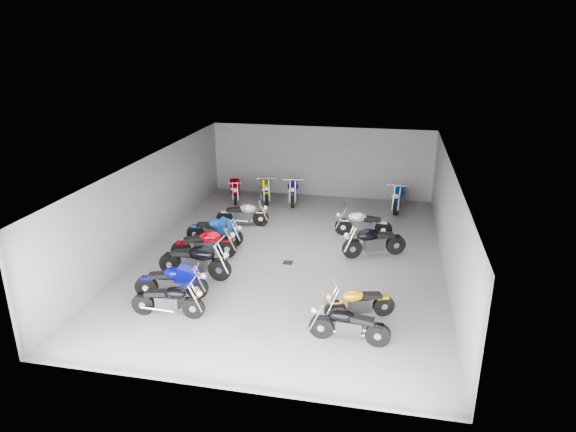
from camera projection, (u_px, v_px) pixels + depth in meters
name	position (u px, v px, depth m)	size (l,w,h in m)	color
ground	(291.00, 257.00, 17.37)	(14.00, 14.00, 0.00)	gray
wall_back	(321.00, 162.00, 23.27)	(10.00, 0.10, 3.20)	gray
wall_left	(150.00, 202.00, 17.77)	(0.10, 14.00, 3.20)	gray
wall_right	(449.00, 223.00, 15.88)	(0.10, 14.00, 3.20)	gray
ceiling	(291.00, 164.00, 16.27)	(10.00, 14.00, 0.04)	black
drain_grate	(288.00, 263.00, 16.91)	(0.32, 0.32, 0.01)	black
motorcycle_left_a	(169.00, 300.00, 13.58)	(2.01, 0.42, 0.88)	black
motorcycle_left_b	(172.00, 282.00, 14.54)	(2.11, 0.52, 0.93)	black
motorcycle_left_c	(195.00, 261.00, 15.72)	(2.37, 0.49, 1.04)	black
motorcycle_left_d	(205.00, 244.00, 17.04)	(2.11, 0.83, 0.96)	black
motorcycle_left_e	(215.00, 231.00, 18.20)	(2.15, 0.46, 0.94)	black
motorcycle_left_f	(243.00, 214.00, 19.93)	(2.04, 0.55, 0.90)	black
motorcycle_right_a	(348.00, 325.00, 12.46)	(2.01, 0.42, 0.88)	black
motorcycle_right_b	(359.00, 303.00, 13.50)	(1.83, 0.87, 0.85)	black
motorcycle_right_e	(373.00, 241.00, 17.23)	(2.11, 1.04, 0.99)	black
motorcycle_right_f	(363.00, 223.00, 18.92)	(2.11, 0.41, 0.93)	black
motorcycle_back_a	(235.00, 188.00, 23.02)	(0.84, 2.16, 0.98)	black
motorcycle_back_b	(265.00, 189.00, 22.91)	(0.87, 2.23, 1.01)	black
motorcycle_back_c	(293.00, 190.00, 22.70)	(0.59, 2.31, 1.02)	black
motorcycle_back_f	(399.00, 197.00, 21.79)	(0.58, 2.35, 1.04)	black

